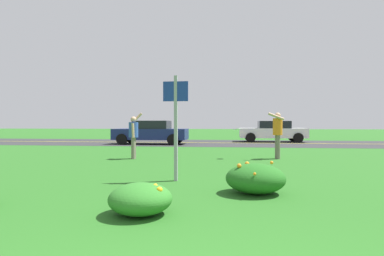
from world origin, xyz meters
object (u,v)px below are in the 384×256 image
(sign_post_near_path, at_px, (176,117))
(person_thrower_blue_shirt, at_px, (134,133))
(car_navy_center_right, at_px, (151,132))
(frisbee_white, at_px, (237,129))
(person_catcher_orange_shirt, at_px, (277,131))
(car_white_center_left, at_px, (273,131))

(sign_post_near_path, bearing_deg, person_thrower_blue_shirt, 119.07)
(car_navy_center_right, bearing_deg, frisbee_white, -55.19)
(person_catcher_orange_shirt, height_order, car_white_center_left, person_catcher_orange_shirt)
(sign_post_near_path, distance_m, car_white_center_left, 15.87)
(person_thrower_blue_shirt, bearing_deg, sign_post_near_path, -60.93)
(person_catcher_orange_shirt, distance_m, car_white_center_left, 10.64)
(person_thrower_blue_shirt, xyz_separation_m, frisbee_white, (3.72, 0.55, 0.16))
(sign_post_near_path, distance_m, frisbee_white, 4.89)
(sign_post_near_path, distance_m, person_catcher_orange_shirt, 5.58)
(person_thrower_blue_shirt, distance_m, person_catcher_orange_shirt, 5.22)
(sign_post_near_path, xyz_separation_m, person_catcher_orange_shirt, (2.90, 4.74, -0.42))
(car_white_center_left, height_order, car_navy_center_right, same)
(person_catcher_orange_shirt, bearing_deg, car_navy_center_right, 132.12)
(frisbee_white, bearing_deg, car_navy_center_right, 124.81)
(sign_post_near_path, height_order, car_navy_center_right, sign_post_near_path)
(person_thrower_blue_shirt, height_order, person_catcher_orange_shirt, person_thrower_blue_shirt)
(person_thrower_blue_shirt, distance_m, frisbee_white, 3.77)
(sign_post_near_path, relative_size, car_navy_center_right, 0.52)
(person_catcher_orange_shirt, height_order, frisbee_white, person_catcher_orange_shirt)
(person_catcher_orange_shirt, bearing_deg, sign_post_near_path, -121.45)
(person_thrower_blue_shirt, bearing_deg, person_catcher_orange_shirt, 6.96)
(sign_post_near_path, bearing_deg, car_white_center_left, 74.96)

